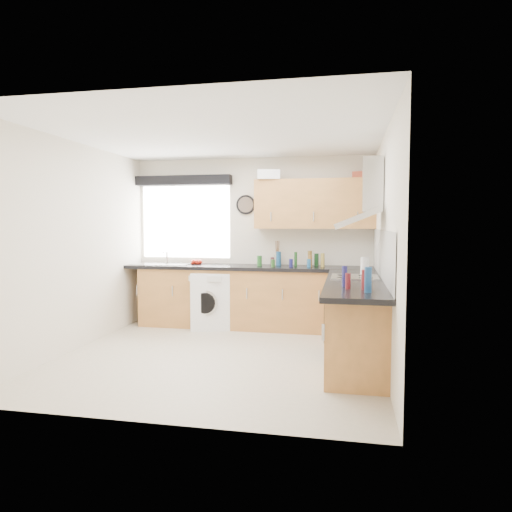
% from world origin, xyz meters
% --- Properties ---
extents(ground_plane, '(3.60, 3.60, 0.00)m').
position_xyz_m(ground_plane, '(0.00, 0.00, 0.00)').
color(ground_plane, beige).
extents(ceiling, '(3.60, 3.60, 0.02)m').
position_xyz_m(ceiling, '(0.00, 0.00, 2.50)').
color(ceiling, white).
rests_on(ceiling, wall_back).
extents(wall_back, '(3.60, 0.02, 2.50)m').
position_xyz_m(wall_back, '(0.00, 1.80, 1.25)').
color(wall_back, silver).
rests_on(wall_back, ground_plane).
extents(wall_front, '(3.60, 0.02, 2.50)m').
position_xyz_m(wall_front, '(0.00, -1.80, 1.25)').
color(wall_front, silver).
rests_on(wall_front, ground_plane).
extents(wall_left, '(0.02, 3.60, 2.50)m').
position_xyz_m(wall_left, '(-1.80, 0.00, 1.25)').
color(wall_left, silver).
rests_on(wall_left, ground_plane).
extents(wall_right, '(0.02, 3.60, 2.50)m').
position_xyz_m(wall_right, '(1.80, 0.00, 1.25)').
color(wall_right, silver).
rests_on(wall_right, ground_plane).
extents(window, '(1.40, 0.02, 1.10)m').
position_xyz_m(window, '(-1.05, 1.79, 1.55)').
color(window, white).
rests_on(window, wall_back).
extents(window_blind, '(1.50, 0.18, 0.14)m').
position_xyz_m(window_blind, '(-1.05, 1.70, 2.18)').
color(window_blind, black).
rests_on(window_blind, wall_back).
extents(splashback, '(0.01, 3.00, 0.54)m').
position_xyz_m(splashback, '(1.79, 0.30, 1.18)').
color(splashback, white).
rests_on(splashback, wall_right).
extents(base_cab_back, '(3.00, 0.58, 0.86)m').
position_xyz_m(base_cab_back, '(-0.10, 1.51, 0.43)').
color(base_cab_back, '#A26A34').
rests_on(base_cab_back, ground_plane).
extents(base_cab_corner, '(0.60, 0.60, 0.86)m').
position_xyz_m(base_cab_corner, '(1.50, 1.50, 0.43)').
color(base_cab_corner, '#A26A34').
rests_on(base_cab_corner, ground_plane).
extents(base_cab_right, '(0.58, 2.10, 0.86)m').
position_xyz_m(base_cab_right, '(1.51, 0.15, 0.43)').
color(base_cab_right, '#A26A34').
rests_on(base_cab_right, ground_plane).
extents(worktop_back, '(3.60, 0.62, 0.05)m').
position_xyz_m(worktop_back, '(0.00, 1.50, 0.89)').
color(worktop_back, black).
rests_on(worktop_back, base_cab_back).
extents(worktop_right, '(0.62, 2.42, 0.05)m').
position_xyz_m(worktop_right, '(1.50, 0.00, 0.89)').
color(worktop_right, black).
rests_on(worktop_right, base_cab_right).
extents(sink, '(0.84, 0.46, 0.10)m').
position_xyz_m(sink, '(-1.33, 1.50, 0.95)').
color(sink, '#ACACAC').
rests_on(sink, worktop_back).
extents(oven, '(0.56, 0.58, 0.85)m').
position_xyz_m(oven, '(1.50, 0.30, 0.42)').
color(oven, black).
rests_on(oven, ground_plane).
extents(hob_plate, '(0.52, 0.52, 0.01)m').
position_xyz_m(hob_plate, '(1.50, 0.30, 0.92)').
color(hob_plate, '#ACACAC').
rests_on(hob_plate, worktop_right).
extents(extractor_hood, '(0.52, 0.78, 0.66)m').
position_xyz_m(extractor_hood, '(1.60, 0.30, 1.77)').
color(extractor_hood, '#ACACAC').
rests_on(extractor_hood, wall_right).
extents(upper_cabinets, '(1.70, 0.35, 0.70)m').
position_xyz_m(upper_cabinets, '(0.95, 1.62, 1.80)').
color(upper_cabinets, '#A26A34').
rests_on(upper_cabinets, wall_back).
extents(washing_machine, '(0.68, 0.66, 0.81)m').
position_xyz_m(washing_machine, '(-0.54, 1.40, 0.41)').
color(washing_machine, white).
rests_on(washing_machine, ground_plane).
extents(wall_clock, '(0.29, 0.04, 0.29)m').
position_xyz_m(wall_clock, '(-0.09, 1.76, 1.81)').
color(wall_clock, black).
rests_on(wall_clock, wall_back).
extents(casserole, '(0.35, 0.28, 0.13)m').
position_xyz_m(casserole, '(0.30, 1.52, 2.22)').
color(casserole, white).
rests_on(casserole, upper_cabinets).
extents(storage_box, '(0.27, 0.24, 0.10)m').
position_xyz_m(storage_box, '(1.60, 1.72, 2.20)').
color(storage_box, '#C04E33').
rests_on(storage_box, upper_cabinets).
extents(utensil_pot, '(0.11, 0.11, 0.15)m').
position_xyz_m(utensil_pot, '(0.40, 1.70, 0.98)').
color(utensil_pot, gray).
rests_on(utensil_pot, worktop_back).
extents(kitchen_roll, '(0.10, 0.10, 0.22)m').
position_xyz_m(kitchen_roll, '(1.62, 0.54, 1.02)').
color(kitchen_roll, white).
rests_on(kitchen_roll, worktop_right).
extents(tomato_cluster, '(0.18, 0.18, 0.07)m').
position_xyz_m(tomato_cluster, '(-0.83, 1.62, 0.95)').
color(tomato_cluster, '#A8190D').
rests_on(tomato_cluster, worktop_back).
extents(jar_0, '(0.08, 0.08, 0.11)m').
position_xyz_m(jar_0, '(0.34, 1.70, 0.97)').
color(jar_0, '#44181F').
rests_on(jar_0, worktop_back).
extents(jar_1, '(0.07, 0.07, 0.12)m').
position_xyz_m(jar_1, '(0.89, 1.45, 0.97)').
color(jar_1, '#1A5380').
rests_on(jar_1, worktop_back).
extents(jar_2, '(0.06, 0.06, 0.10)m').
position_xyz_m(jar_2, '(0.39, 1.39, 0.96)').
color(jar_2, '#25501C').
rests_on(jar_2, worktop_back).
extents(jar_3, '(0.06, 0.06, 0.18)m').
position_xyz_m(jar_3, '(0.98, 1.65, 1.00)').
color(jar_3, '#17411C').
rests_on(jar_3, worktop_back).
extents(jar_4, '(0.07, 0.07, 0.20)m').
position_xyz_m(jar_4, '(0.43, 1.65, 1.01)').
color(jar_4, navy).
rests_on(jar_4, worktop_back).
extents(jar_5, '(0.06, 0.06, 0.19)m').
position_xyz_m(jar_5, '(1.08, 1.52, 1.01)').
color(jar_5, olive).
rests_on(jar_5, worktop_back).
extents(jar_6, '(0.05, 0.05, 0.17)m').
position_xyz_m(jar_6, '(0.91, 1.45, 0.99)').
color(jar_6, brown).
rests_on(jar_6, worktop_back).
extents(jar_7, '(0.06, 0.06, 0.22)m').
position_xyz_m(jar_7, '(0.89, 1.58, 1.02)').
color(jar_7, brown).
rests_on(jar_7, worktop_back).
extents(jar_8, '(0.06, 0.06, 0.11)m').
position_xyz_m(jar_8, '(0.64, 1.43, 0.97)').
color(jar_8, '#171850').
rests_on(jar_8, worktop_back).
extents(jar_9, '(0.04, 0.04, 0.20)m').
position_xyz_m(jar_9, '(0.69, 1.56, 1.01)').
color(jar_9, '#194418').
rests_on(jar_9, worktop_back).
extents(jar_10, '(0.07, 0.07, 0.15)m').
position_xyz_m(jar_10, '(0.17, 1.52, 0.98)').
color(jar_10, '#1E561F').
rests_on(jar_10, worktop_back).
extents(bottle_0, '(0.05, 0.05, 0.20)m').
position_xyz_m(bottle_0, '(1.39, -0.48, 1.01)').
color(bottle_0, navy).
rests_on(bottle_0, worktop_right).
extents(bottle_1, '(0.05, 0.05, 0.15)m').
position_xyz_m(bottle_1, '(1.42, -0.65, 0.99)').
color(bottle_1, maroon).
rests_on(bottle_1, worktop_right).
extents(bottle_2, '(0.06, 0.06, 0.23)m').
position_xyz_m(bottle_2, '(1.60, -0.84, 1.02)').
color(bottle_2, navy).
rests_on(bottle_2, worktop_right).
extents(bottle_3, '(0.07, 0.07, 0.18)m').
position_xyz_m(bottle_3, '(1.58, -0.66, 1.00)').
color(bottle_3, maroon).
rests_on(bottle_3, worktop_right).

